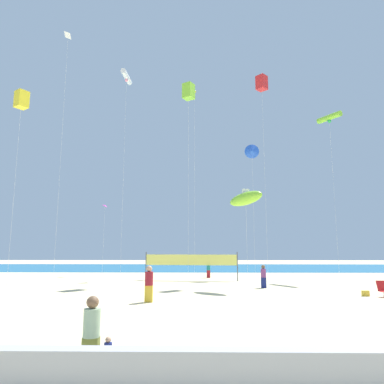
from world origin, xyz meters
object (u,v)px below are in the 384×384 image
folding_beach_chair (383,288)px  beachgoer_maroon_shirt (149,283)px  beach_handbag (366,293)px  kite_lime_tube (329,118)px  kite_yellow_box (22,100)px  kite_blue_delta (252,151)px  kite_yellow_delta (194,92)px  mother_figure (91,331)px  kite_magenta_diamond (105,207)px  kite_white_diamond (68,42)px  toddler_figure (108,354)px  beachgoer_plum_shirt (263,276)px  volleyball_net (191,261)px  beachgoer_teal_shirt (208,269)px  kite_lime_box (189,92)px  kite_lime_inflatable (246,199)px  kite_white_tube (127,77)px  kite_red_box (262,83)px

folding_beach_chair → beachgoer_maroon_shirt: bearing=-125.8°
beach_handbag → kite_lime_tube: kite_lime_tube is taller
beachgoer_maroon_shirt → kite_yellow_box: kite_yellow_box is taller
kite_blue_delta → kite_yellow_delta: bearing=155.8°
folding_beach_chair → kite_yellow_box: 25.43m
mother_figure → kite_magenta_diamond: 29.55m
kite_white_diamond → kite_yellow_box: 7.90m
toddler_figure → kite_magenta_diamond: bearing=135.8°
beachgoer_plum_shirt → beachgoer_maroon_shirt: bearing=-177.5°
kite_magenta_diamond → volleyball_net: bearing=-32.2°
beach_handbag → kite_white_diamond: (-20.18, 4.80, 19.11)m
beachgoer_plum_shirt → volleyball_net: bearing=93.5°
beachgoer_teal_shirt → kite_lime_box: bearing=38.1°
beachgoer_teal_shirt → kite_magenta_diamond: (-10.74, 3.08, 6.18)m
mother_figure → kite_lime_inflatable: bearing=75.0°
folding_beach_chair → kite_lime_tube: 19.26m
kite_blue_delta → kite_yellow_delta: size_ratio=0.64×
kite_blue_delta → kite_lime_tube: size_ratio=0.83×
toddler_figure → kite_white_tube: kite_white_tube is taller
volleyball_net → kite_white_tube: 18.39m
folding_beach_chair → kite_magenta_diamond: 26.42m
beachgoer_plum_shirt → beachgoer_teal_shirt: bearing=73.9°
beachgoer_plum_shirt → kite_white_tube: 22.27m
kite_yellow_delta → beachgoer_teal_shirt: bearing=-67.4°
kite_red_box → kite_lime_tube: (6.93, 2.37, -2.50)m
beachgoer_maroon_shirt → volleyball_net: (1.91, 11.98, 0.65)m
kite_blue_delta → kite_white_diamond: (-15.87, -7.97, 7.00)m
folding_beach_chair → kite_yellow_box: size_ratio=0.07×
beachgoer_teal_shirt → beach_handbag: size_ratio=3.89×
kite_yellow_delta → kite_lime_box: (-0.47, -6.04, -2.73)m
beachgoer_teal_shirt → volleyball_net: bearing=39.7°
beach_handbag → beachgoer_plum_shirt: bearing=141.9°
toddler_figure → kite_yellow_delta: kite_yellow_delta is taller
toddler_figure → volleyball_net: (1.38, 22.22, 1.22)m
kite_white_tube → kite_lime_box: (6.00, -0.92, -1.92)m
kite_red_box → kite_lime_inflatable: bearing=-112.9°
volleyball_net → kite_white_tube: kite_white_tube is taller
beachgoer_teal_shirt → kite_yellow_delta: 19.23m
kite_white_diamond → kite_yellow_box: (-1.30, -3.95, -6.71)m
beachgoer_plum_shirt → kite_lime_inflatable: kite_lime_inflatable is taller
kite_lime_inflatable → kite_white_tube: (-10.22, 6.86, 12.75)m
beachgoer_maroon_shirt → kite_blue_delta: bearing=-25.8°
volleyball_net → kite_lime_box: bearing=-140.2°
kite_magenta_diamond → kite_lime_inflatable: bearing=-42.1°
beachgoer_teal_shirt → beach_handbag: (8.74, -12.18, -0.66)m
kite_lime_tube → kite_lime_inflatable: (-9.48, -8.39, -9.13)m
beachgoer_teal_shirt → beachgoer_maroon_shirt: beachgoer_maroon_shirt is taller
kite_blue_delta → kite_white_tube: bearing=-168.3°
volleyball_net → kite_lime_inflatable: size_ratio=1.16×
beachgoer_teal_shirt → kite_white_tube: 19.82m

